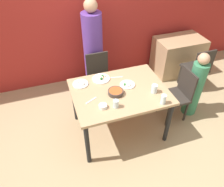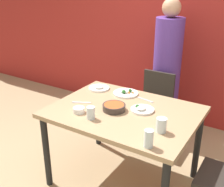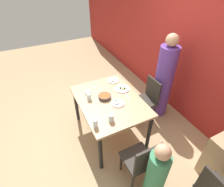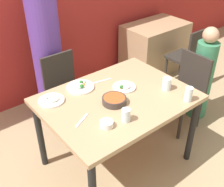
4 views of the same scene
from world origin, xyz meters
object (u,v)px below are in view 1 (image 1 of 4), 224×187
object	(u,v)px
chair_child_spot	(178,94)
person_adult	(93,51)
bowl_curry	(116,92)
plate_rice_adult	(101,79)
glass_water_tall	(163,99)
chair_adult_spot	(99,77)
person_child	(195,87)

from	to	relation	value
chair_child_spot	person_adult	xyz separation A→B (m)	(-1.04, 1.17, 0.31)
bowl_curry	plate_rice_adult	bearing A→B (deg)	103.76
person_adult	glass_water_tall	size ratio (longest dim) A/B	12.64
bowl_curry	glass_water_tall	world-z (taller)	glass_water_tall
chair_adult_spot	plate_rice_adult	size ratio (longest dim) A/B	3.38
person_adult	glass_water_tall	world-z (taller)	person_adult
chair_child_spot	glass_water_tall	xyz separation A→B (m)	(-0.55, -0.41, 0.38)
plate_rice_adult	glass_water_tall	xyz separation A→B (m)	(0.60, -0.74, 0.05)
plate_rice_adult	person_child	bearing A→B (deg)	-13.17
person_child	glass_water_tall	distance (m)	0.99
chair_adult_spot	plate_rice_adult	world-z (taller)	chair_adult_spot
person_child	bowl_curry	size ratio (longest dim) A/B	5.48
bowl_curry	glass_water_tall	xyz separation A→B (m)	(0.51, -0.37, 0.04)
plate_rice_adult	glass_water_tall	bearing A→B (deg)	-51.14
bowl_curry	person_child	bearing A→B (deg)	1.73
person_child	glass_water_tall	bearing A→B (deg)	-154.16
chair_adult_spot	chair_child_spot	bearing A→B (deg)	-38.60
chair_child_spot	glass_water_tall	world-z (taller)	glass_water_tall
person_adult	person_child	bearing A→B (deg)	-41.30
chair_child_spot	person_child	xyz separation A→B (m)	(0.29, -0.00, 0.06)
chair_child_spot	bowl_curry	bearing A→B (deg)	-87.79
person_child	bowl_curry	bearing A→B (deg)	-178.27
person_child	chair_child_spot	bearing A→B (deg)	180.00
chair_adult_spot	bowl_curry	bearing A→B (deg)	-90.96
chair_adult_spot	person_adult	bearing A→B (deg)	90.00
chair_adult_spot	chair_child_spot	size ratio (longest dim) A/B	1.00
person_child	glass_water_tall	size ratio (longest dim) A/B	8.52
glass_water_tall	person_child	bearing A→B (deg)	25.84
chair_adult_spot	person_child	world-z (taller)	person_child
glass_water_tall	person_adult	bearing A→B (deg)	107.33
bowl_curry	plate_rice_adult	distance (m)	0.39
plate_rice_adult	chair_child_spot	bearing A→B (deg)	-16.35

